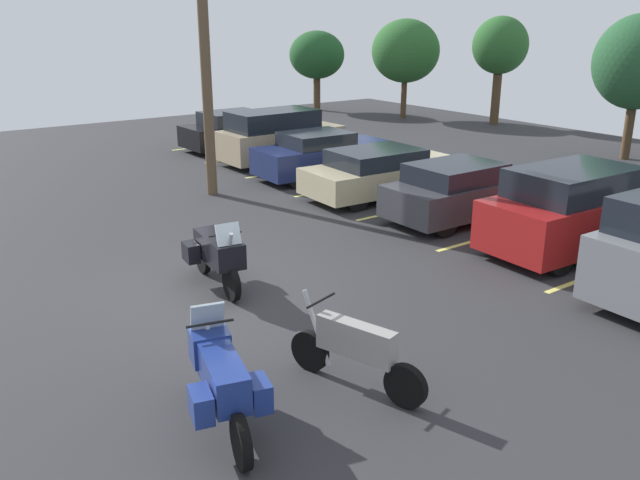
# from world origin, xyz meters

# --- Properties ---
(ground) EXTENTS (44.00, 44.00, 0.10)m
(ground) POSITION_xyz_m (0.00, 0.00, -0.05)
(ground) COLOR #2D2D30
(motorcycle_touring) EXTENTS (2.23, 1.02, 1.45)m
(motorcycle_touring) POSITION_xyz_m (-0.16, 0.15, 0.69)
(motorcycle_touring) COLOR black
(motorcycle_touring) RESTS_ON ground
(motorcycle_second) EXTENTS (2.25, 1.08, 1.40)m
(motorcycle_second) POSITION_xyz_m (3.86, -1.87, 0.66)
(motorcycle_second) COLOR black
(motorcycle_second) RESTS_ON ground
(motorcycle_third) EXTENTS (2.15, 0.86, 1.25)m
(motorcycle_third) POSITION_xyz_m (4.14, 0.02, 0.57)
(motorcycle_third) COLOR black
(motorcycle_third) RESTS_ON ground
(parking_stripes) EXTENTS (22.86, 4.69, 0.01)m
(parking_stripes) POSITION_xyz_m (-2.02, 7.35, 0.00)
(parking_stripes) COLOR #EAE066
(parking_stripes) RESTS_ON ground
(car_black) EXTENTS (1.96, 4.45, 1.46)m
(car_black) POSITION_xyz_m (-12.20, 7.27, 0.71)
(car_black) COLOR black
(car_black) RESTS_ON ground
(car_tan) EXTENTS (1.87, 4.39, 1.84)m
(car_tan) POSITION_xyz_m (-9.12, 7.20, 0.92)
(car_tan) COLOR tan
(car_tan) RESTS_ON ground
(car_navy) EXTENTS (1.96, 4.53, 1.46)m
(car_navy) POSITION_xyz_m (-6.41, 7.13, 0.72)
(car_navy) COLOR navy
(car_navy) RESTS_ON ground
(car_champagne) EXTENTS (2.10, 4.93, 1.38)m
(car_champagne) POSITION_xyz_m (-3.48, 7.16, 0.69)
(car_champagne) COLOR #C1B289
(car_champagne) RESTS_ON ground
(car_charcoal) EXTENTS (1.83, 4.26, 1.48)m
(car_charcoal) POSITION_xyz_m (-0.57, 7.24, 0.73)
(car_charcoal) COLOR #38383D
(car_charcoal) RESTS_ON ground
(car_red) EXTENTS (2.04, 4.50, 1.88)m
(car_red) POSITION_xyz_m (2.49, 7.44, 0.93)
(car_red) COLOR maroon
(car_red) RESTS_ON ground
(utility_pole) EXTENTS (1.80, 0.31, 8.61)m
(utility_pole) POSITION_xyz_m (-6.52, 3.24, 4.43)
(utility_pole) COLOR brown
(utility_pole) RESTS_ON ground
(tree_rear) EXTENTS (2.56, 2.56, 4.94)m
(tree_rear) POSITION_xyz_m (-10.47, 20.21, 3.58)
(tree_rear) COLOR #4C3823
(tree_rear) RESTS_ON ground
(tree_center_left) EXTENTS (3.34, 3.34, 4.82)m
(tree_center_left) POSITION_xyz_m (-14.51, 18.05, 3.28)
(tree_center_left) COLOR #4C3823
(tree_center_left) RESTS_ON ground
(tree_far_right) EXTENTS (3.07, 3.07, 5.03)m
(tree_far_right) POSITION_xyz_m (-2.31, 17.70, 3.39)
(tree_far_right) COLOR #4C3823
(tree_far_right) RESTS_ON ground
(tree_far_left) EXTENTS (2.96, 2.96, 4.20)m
(tree_far_left) POSITION_xyz_m (-19.51, 16.23, 2.92)
(tree_far_left) COLOR #4C3823
(tree_far_left) RESTS_ON ground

